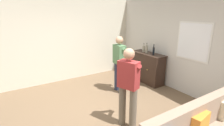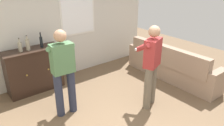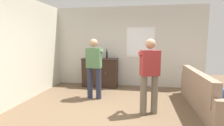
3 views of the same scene
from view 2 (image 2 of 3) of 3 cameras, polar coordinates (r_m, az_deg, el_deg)
ground at (r=4.21m, az=5.60°, el=-15.18°), size 10.40×10.40×0.00m
wall_back_with_window at (r=5.65m, az=-12.93°, el=10.31°), size 5.20×0.15×2.80m
couch at (r=5.74m, az=14.89°, el=-0.78°), size 0.57×2.57×0.91m
sideboard_cabinet at (r=5.27m, az=-19.63°, el=-1.74°), size 1.26×0.49×1.01m
bottle_wine_green at (r=5.02m, az=-21.15°, el=4.56°), size 0.08×0.08×0.33m
bottle_liquor_amber at (r=5.13m, az=-18.01°, el=5.38°), size 0.06×0.06×0.34m
bottle_spirits_clear at (r=5.01m, az=-22.88°, el=3.96°), size 0.08×0.08×0.30m
person_standing_left at (r=4.07m, az=-12.68°, el=-1.62°), size 0.56×0.49×1.68m
person_standing_right at (r=4.30m, az=10.23°, el=-0.04°), size 0.52×0.52×1.68m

